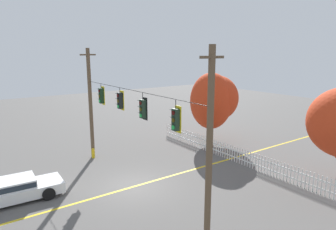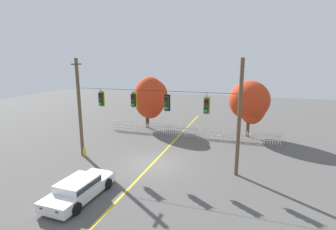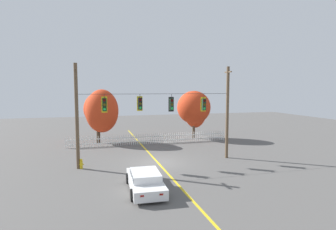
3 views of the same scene
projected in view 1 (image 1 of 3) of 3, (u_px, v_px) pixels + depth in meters
name	position (u px, v px, depth m)	size (l,w,h in m)	color
ground	(134.00, 187.00, 16.92)	(80.00, 80.00, 0.00)	#565451
lane_centerline_stripe	(134.00, 187.00, 16.92)	(0.16, 36.00, 0.01)	gold
signal_support_span	(132.00, 119.00, 16.11)	(12.29, 1.10, 7.69)	brown
traffic_signal_eastbound_side	(101.00, 96.00, 19.19)	(0.43, 0.38, 1.37)	black
traffic_signal_southbound_primary	(120.00, 101.00, 17.06)	(0.43, 0.38, 1.31)	black
traffic_signal_northbound_primary	(143.00, 109.00, 15.06)	(0.43, 0.38, 1.41)	black
traffic_signal_westbound_side	(176.00, 120.00, 12.88)	(0.43, 0.38, 1.47)	black
white_picket_fence	(240.00, 156.00, 20.30)	(17.13, 0.06, 1.09)	white
autumn_maple_near_fence	(214.00, 100.00, 24.84)	(3.69, 4.17, 5.81)	#473828
parked_car	(15.00, 189.00, 15.25)	(2.10, 4.60, 1.15)	white
fire_hydrant	(93.00, 153.00, 21.44)	(0.38, 0.22, 0.74)	gold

